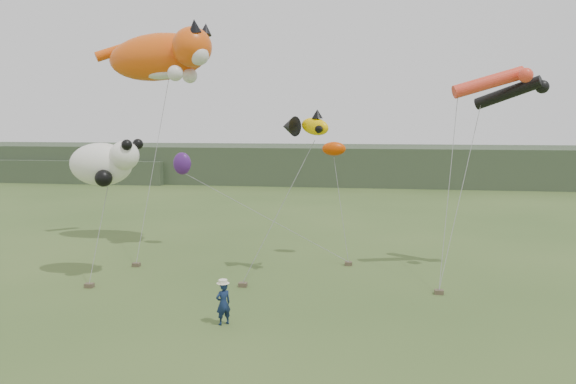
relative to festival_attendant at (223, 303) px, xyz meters
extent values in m
plane|color=#385123|center=(0.25, 0.35, -0.73)|extent=(120.00, 120.00, 0.00)
cube|color=#2D3D28|center=(0.25, 45.35, 1.27)|extent=(90.00, 12.00, 4.00)
cube|color=#2D3D28|center=(-29.75, 42.35, 0.52)|extent=(25.00, 8.00, 2.50)
imported|color=#112143|center=(0.00, 0.00, 0.00)|extent=(0.63, 0.61, 1.45)
cube|color=brown|center=(-6.03, 6.72, -0.64)|extent=(0.34, 0.27, 0.17)
cube|color=brown|center=(-0.35, 4.31, -0.64)|extent=(0.34, 0.27, 0.17)
cube|color=brown|center=(7.52, 4.51, -0.64)|extent=(0.34, 0.27, 0.17)
cube|color=brown|center=(-6.54, 3.26, -0.64)|extent=(0.34, 0.27, 0.17)
cube|color=brown|center=(3.79, 8.41, -0.64)|extent=(0.34, 0.27, 0.17)
ellipsoid|color=#E7510D|center=(-6.46, 11.30, 9.39)|extent=(5.60, 2.61, 2.89)
sphere|color=#E7510D|center=(-4.23, 10.18, 9.72)|extent=(2.00, 2.00, 2.00)
cone|color=black|center=(-3.90, 9.63, 10.67)|extent=(0.62, 0.76, 0.75)
cone|color=black|center=(-3.68, 10.74, 10.67)|extent=(0.62, 0.72, 0.71)
sphere|color=silver|center=(-3.79, 9.85, 9.28)|extent=(1.00, 1.00, 1.00)
ellipsoid|color=silver|center=(-6.24, 10.96, 8.50)|extent=(1.96, 0.98, 0.61)
sphere|color=silver|center=(-4.90, 9.52, 8.39)|extent=(0.78, 0.78, 0.78)
sphere|color=silver|center=(-4.68, 11.07, 8.39)|extent=(0.78, 0.78, 0.78)
cylinder|color=#E7510D|center=(-9.35, 12.19, 9.83)|extent=(2.07, 1.52, 1.21)
ellipsoid|color=#FFC400|center=(2.40, 6.16, 5.81)|extent=(1.54, 1.21, 0.92)
cone|color=black|center=(1.25, 6.45, 5.81)|extent=(1.01, 1.08, 0.86)
cone|color=black|center=(2.50, 6.16, 6.34)|extent=(0.48, 0.48, 0.38)
cone|color=black|center=(2.69, 5.68, 5.72)|extent=(0.51, 0.54, 0.38)
cone|color=black|center=(2.69, 6.64, 5.72)|extent=(0.51, 0.54, 0.38)
cylinder|color=black|center=(10.66, 8.63, 7.26)|extent=(2.78, 1.90, 1.43)
sphere|color=black|center=(11.96, 8.17, 7.49)|extent=(0.57, 0.57, 0.57)
cylinder|color=#ED3E27|center=(9.68, 7.90, 7.69)|extent=(3.15, 1.12, 1.39)
sphere|color=#ED3E27|center=(11.06, 7.41, 7.93)|extent=(0.61, 0.61, 0.61)
ellipsoid|color=white|center=(-6.65, 4.90, 4.21)|extent=(2.75, 1.83, 1.83)
sphere|color=white|center=(-5.43, 4.59, 4.61)|extent=(1.22, 1.22, 1.22)
sphere|color=black|center=(-5.13, 4.19, 5.07)|extent=(0.45, 0.45, 0.45)
sphere|color=black|center=(-5.02, 5.05, 5.07)|extent=(0.45, 0.45, 0.45)
sphere|color=black|center=(-6.14, 4.08, 3.70)|extent=(0.71, 0.71, 0.71)
sphere|color=black|center=(-7.47, 5.20, 3.80)|extent=(0.71, 0.71, 0.71)
ellipsoid|color=#CE3D00|center=(2.97, 9.67, 4.71)|extent=(1.15, 0.67, 0.67)
ellipsoid|color=#46196A|center=(-5.16, 10.93, 3.81)|extent=(0.97, 0.64, 1.18)
camera|label=1|loc=(4.85, -17.54, 6.04)|focal=35.00mm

